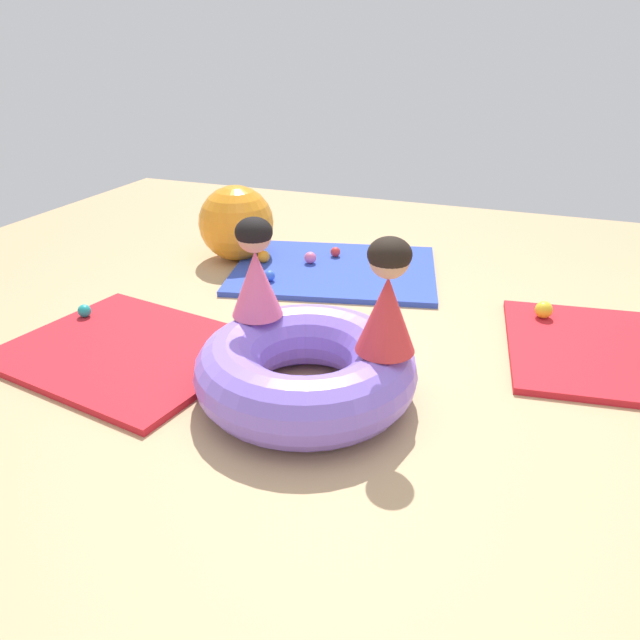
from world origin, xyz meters
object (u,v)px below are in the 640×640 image
object	(u,v)px
play_ball_yellow	(544,310)
play_ball_green	(231,331)
child_in_red	(387,297)
play_ball_orange	(264,257)
inflatable_cushion	(306,369)
play_ball_red	(335,252)
exercise_ball_large	(236,223)
play_ball_blue	(270,276)
child_in_pink	(256,269)
play_ball_teal	(84,311)
play_ball_pink	(310,258)

from	to	relation	value
play_ball_yellow	play_ball_green	distance (m)	1.98
child_in_red	play_ball_orange	world-z (taller)	child_in_red
inflatable_cushion	play_ball_yellow	size ratio (longest dim) A/B	10.11
child_in_red	play_ball_red	bearing A→B (deg)	111.14
play_ball_green	exercise_ball_large	xyz separation A→B (m)	(-0.67, 1.36, 0.22)
play_ball_red	play_ball_orange	bearing A→B (deg)	-145.45
play_ball_orange	play_ball_blue	bearing A→B (deg)	-58.21
play_ball_blue	play_ball_green	xyz separation A→B (m)	(0.17, -0.91, -0.00)
play_ball_red	play_ball_yellow	bearing A→B (deg)	-21.14
child_in_pink	play_ball_red	world-z (taller)	child_in_pink
child_in_red	exercise_ball_large	xyz separation A→B (m)	(-1.70, 1.72, -0.30)
play_ball_teal	play_ball_orange	bearing A→B (deg)	64.47
inflatable_cushion	play_ball_green	xyz separation A→B (m)	(-0.64, 0.40, -0.09)
inflatable_cushion	play_ball_blue	xyz separation A→B (m)	(-0.81, 1.30, -0.09)
play_ball_orange	play_ball_red	xyz separation A→B (m)	(0.49, 0.33, -0.01)
play_ball_blue	play_ball_red	distance (m)	0.73
play_ball_pink	play_ball_green	xyz separation A→B (m)	(0.03, -1.36, -0.01)
child_in_pink	play_ball_green	size ratio (longest dim) A/B	6.47
play_ball_pink	child_in_red	bearing A→B (deg)	-58.34
child_in_red	play_ball_blue	distance (m)	1.82
inflatable_cushion	play_ball_orange	bearing A→B (deg)	121.96
play_ball_blue	play_ball_green	bearing A→B (deg)	-79.23
play_ball_yellow	play_ball_red	distance (m)	1.75
play_ball_pink	play_ball_green	distance (m)	1.36
child_in_pink	play_ball_pink	world-z (taller)	child_in_pink
play_ball_orange	exercise_ball_large	size ratio (longest dim) A/B	0.16
child_in_red	exercise_ball_large	world-z (taller)	child_in_red
inflatable_cushion	play_ball_red	bearing A→B (deg)	105.31
child_in_pink	play_ball_blue	xyz separation A→B (m)	(-0.47, 1.12, -0.51)
play_ball_orange	play_ball_yellow	bearing A→B (deg)	-7.96
play_ball_red	child_in_red	bearing A→B (deg)	-64.44
child_in_red	play_ball_orange	distance (m)	2.21
play_ball_orange	play_ball_green	bearing A→B (deg)	-72.84
play_ball_orange	play_ball_teal	bearing A→B (deg)	-115.53
play_ball_blue	play_ball_red	world-z (taller)	play_ball_blue
play_ball_teal	exercise_ball_large	xyz separation A→B (m)	(0.35, 1.43, 0.22)
inflatable_cushion	play_ball_teal	bearing A→B (deg)	168.93
child_in_pink	play_ball_blue	size ratio (longest dim) A/B	6.44
play_ball_yellow	play_ball_blue	xyz separation A→B (m)	(-1.90, -0.05, -0.01)
play_ball_red	inflatable_cushion	bearing A→B (deg)	-74.69
play_ball_green	play_ball_teal	bearing A→B (deg)	-175.90
play_ball_orange	play_ball_pink	world-z (taller)	play_ball_orange
play_ball_yellow	exercise_ball_large	world-z (taller)	exercise_ball_large
child_in_red	child_in_pink	xyz separation A→B (m)	(-0.73, 0.14, -0.01)
play_ball_blue	child_in_red	bearing A→B (deg)	-46.50
child_in_red	play_ball_yellow	distance (m)	1.58
child_in_red	play_ball_red	xyz separation A→B (m)	(-0.93, 1.95, -0.52)
inflatable_cushion	child_in_red	world-z (taller)	child_in_red
inflatable_cushion	play_ball_green	world-z (taller)	inflatable_cushion
child_in_red	play_ball_red	world-z (taller)	child_in_red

